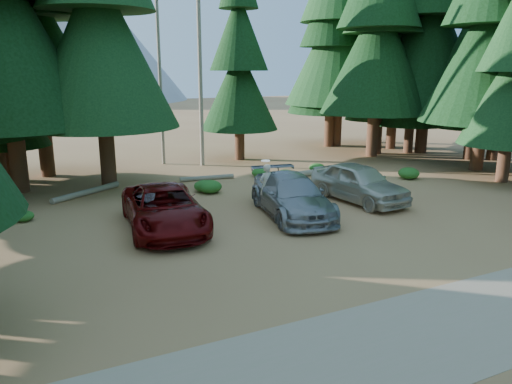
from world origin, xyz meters
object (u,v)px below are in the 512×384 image
silver_minivan_right (359,183)px  log_right (297,174)px  log_mid (207,178)px  log_left (87,192)px  silver_minivan_center (292,196)px  red_pickup (164,208)px  frisbee_player (266,186)px

silver_minivan_right → log_right: (0.07, 5.46, -0.68)m
log_mid → log_right: 4.88m
log_left → silver_minivan_center: bearing=-79.3°
silver_minivan_right → log_left: 12.56m
silver_minivan_center → log_right: (3.85, 6.08, -0.65)m
log_right → silver_minivan_center: bearing=-126.3°
red_pickup → log_mid: 8.34m
log_left → log_mid: 6.23m
log_left → log_mid: (6.20, 0.58, -0.02)m
red_pickup → silver_minivan_center: silver_minivan_center is taller
silver_minivan_right → log_left: (-10.77, 6.42, -0.71)m
silver_minivan_center → silver_minivan_right: (3.79, 0.62, 0.04)m
silver_minivan_center → log_right: bearing=68.0°
silver_minivan_center → log_left: (-6.98, 7.04, -0.67)m
frisbee_player → silver_minivan_right: bearing=160.6°
red_pickup → log_left: (-1.90, 6.53, -0.65)m
silver_minivan_center → frisbee_player: size_ratio=2.86×
log_mid → log_right: log_right is taller
silver_minivan_center → log_left: silver_minivan_center is taller
red_pickup → log_left: size_ratio=1.46×
log_mid → log_right: size_ratio=0.55×
silver_minivan_center → log_left: size_ratio=1.44×
log_mid → silver_minivan_center: bearing=-77.4°
log_left → log_right: bearing=-39.2°
silver_minivan_center → log_left: bearing=145.2°
log_right → red_pickup: bearing=-151.9°
red_pickup → frisbee_player: (4.41, 0.45, 0.31)m
log_mid → log_right: bearing=-11.7°
red_pickup → log_right: bearing=38.1°
silver_minivan_right → log_left: silver_minivan_right is taller
red_pickup → frisbee_player: size_ratio=2.92×
silver_minivan_right → log_mid: silver_minivan_right is taller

